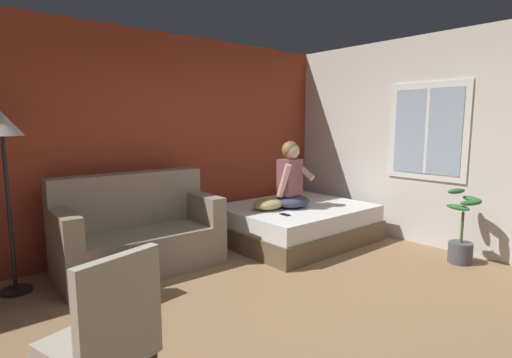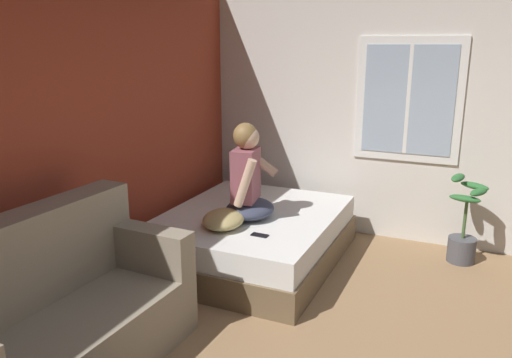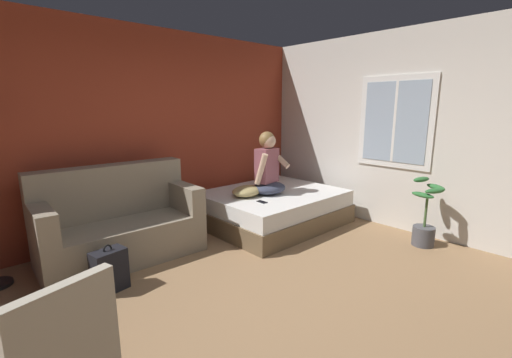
{
  "view_description": "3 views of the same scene",
  "coord_description": "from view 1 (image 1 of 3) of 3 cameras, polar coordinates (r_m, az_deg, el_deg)",
  "views": [
    {
      "loc": [
        -2.14,
        -2.09,
        1.6
      ],
      "look_at": [
        0.73,
        1.3,
        0.97
      ],
      "focal_mm": 28.0,
      "sensor_mm": 36.0,
      "label": 1
    },
    {
      "loc": [
        -2.37,
        -0.26,
        2.03
      ],
      "look_at": [
        0.91,
        1.21,
        1.05
      ],
      "focal_mm": 35.0,
      "sensor_mm": 36.0,
      "label": 2
    },
    {
      "loc": [
        -1.75,
        -1.78,
        1.7
      ],
      "look_at": [
        0.97,
        1.17,
        0.84
      ],
      "focal_mm": 24.0,
      "sensor_mm": 36.0,
      "label": 3
    }
  ],
  "objects": [
    {
      "name": "cell_phone",
      "position": [
        4.89,
        4.17,
        -5.09
      ],
      "size": [
        0.07,
        0.15,
        0.01
      ],
      "primitive_type": "cube",
      "rotation": [
        0.0,
        0.0,
        3.11
      ],
      "color": "black",
      "rests_on": "bed"
    },
    {
      "name": "couch",
      "position": [
        4.59,
        -16.5,
        -7.48
      ],
      "size": [
        1.73,
        0.88,
        1.04
      ],
      "color": "gray",
      "rests_on": "ground"
    },
    {
      "name": "throw_pillow",
      "position": [
        5.19,
        1.8,
        -3.57
      ],
      "size": [
        0.56,
        0.48,
        0.14
      ],
      "primitive_type": "ellipsoid",
      "rotation": [
        0.0,
        0.0,
        0.28
      ],
      "color": "tan",
      "rests_on": "bed"
    },
    {
      "name": "wall_back_accent",
      "position": [
        5.17,
        -15.81,
        5.03
      ],
      "size": [
        10.7,
        0.16,
        2.7
      ],
      "primitive_type": "cube",
      "color": "#993823",
      "rests_on": "ground"
    },
    {
      "name": "ground_plane",
      "position": [
        3.4,
        5.09,
        -20.05
      ],
      "size": [
        40.0,
        40.0,
        0.0
      ],
      "primitive_type": "plane",
      "color": "#93704C"
    },
    {
      "name": "side_chair",
      "position": [
        2.29,
        -20.73,
        -20.3
      ],
      "size": [
        0.57,
        0.57,
        0.98
      ],
      "color": "#382D23",
      "rests_on": "ground"
    },
    {
      "name": "person_seated",
      "position": [
        5.3,
        5.03,
        -0.22
      ],
      "size": [
        0.59,
        0.52,
        0.88
      ],
      "color": "#383D51",
      "rests_on": "bed"
    },
    {
      "name": "wall_side_with_window",
      "position": [
        5.49,
        27.32,
        4.61
      ],
      "size": [
        0.19,
        6.46,
        2.7
      ],
      "color": "silver",
      "rests_on": "ground"
    },
    {
      "name": "potted_plant",
      "position": [
        5.15,
        27.28,
        -7.41
      ],
      "size": [
        0.39,
        0.37,
        0.85
      ],
      "color": "#4C4C51",
      "rests_on": "ground"
    },
    {
      "name": "floor_lamp",
      "position": [
        4.27,
        -32.44,
        4.55
      ],
      "size": [
        0.36,
        0.36,
        1.7
      ],
      "color": "black",
      "rests_on": "ground"
    },
    {
      "name": "bed",
      "position": [
        5.51,
        5.71,
        -6.26
      ],
      "size": [
        1.92,
        1.57,
        0.48
      ],
      "color": "brown",
      "rests_on": "ground"
    },
    {
      "name": "backpack",
      "position": [
        3.93,
        -17.48,
        -13.27
      ],
      "size": [
        0.33,
        0.27,
        0.46
      ],
      "color": "black",
      "rests_on": "ground"
    }
  ]
}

